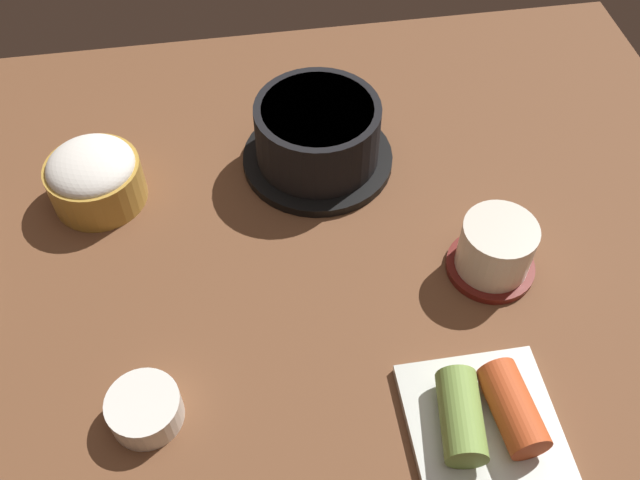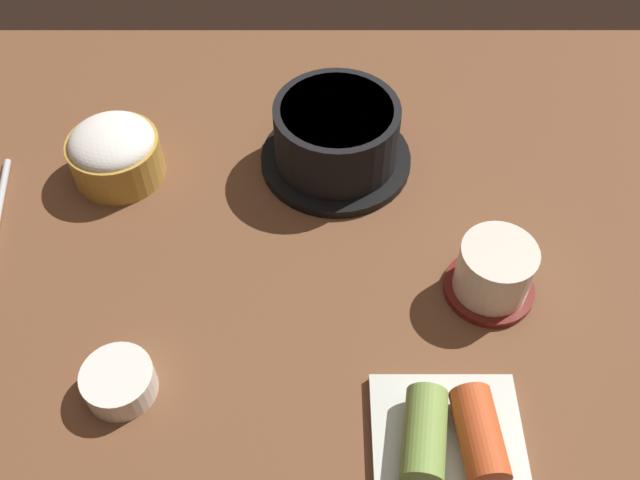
# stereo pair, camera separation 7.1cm
# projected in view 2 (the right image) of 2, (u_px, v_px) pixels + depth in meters

# --- Properties ---
(dining_table) EXTENTS (1.00, 0.76, 0.02)m
(dining_table) POSITION_uv_depth(u_px,v_px,m) (302.00, 248.00, 0.76)
(dining_table) COLOR brown
(dining_table) RESTS_ON ground
(stone_pot) EXTENTS (0.17, 0.17, 0.08)m
(stone_pot) POSITION_uv_depth(u_px,v_px,m) (338.00, 137.00, 0.79)
(stone_pot) COLOR black
(stone_pot) RESTS_ON dining_table
(rice_bowl) EXTENTS (0.10, 0.10, 0.07)m
(rice_bowl) POSITION_uv_depth(u_px,v_px,m) (116.00, 152.00, 0.79)
(rice_bowl) COLOR #B78C38
(rice_bowl) RESTS_ON dining_table
(tea_cup_with_saucer) EXTENTS (0.09, 0.09, 0.07)m
(tea_cup_with_saucer) POSITION_uv_depth(u_px,v_px,m) (495.00, 272.00, 0.69)
(tea_cup_with_saucer) COLOR maroon
(tea_cup_with_saucer) RESTS_ON dining_table
(kimchi_plate) EXTENTS (0.13, 0.13, 0.05)m
(kimchi_plate) POSITION_uv_depth(u_px,v_px,m) (451.00, 440.00, 0.59)
(kimchi_plate) COLOR silver
(kimchi_plate) RESTS_ON dining_table
(side_bowl_near) EXTENTS (0.07, 0.07, 0.03)m
(side_bowl_near) POSITION_uv_depth(u_px,v_px,m) (120.00, 381.00, 0.63)
(side_bowl_near) COLOR white
(side_bowl_near) RESTS_ON dining_table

